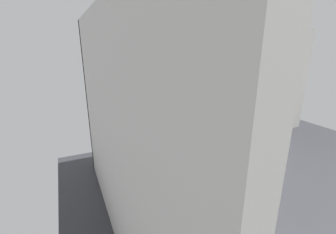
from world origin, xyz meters
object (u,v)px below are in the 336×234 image
at_px(toothbrush_cup, 117,123).
at_px(soap_dispenser, 145,118).
at_px(vanity_sink_left, 135,146).
at_px(toilet, 185,138).
at_px(folded_hand_towel, 134,128).

distance_m(toothbrush_cup, soap_dispenser, 0.53).
bearing_deg(vanity_sink_left, toilet, 0.23).
xyz_separation_m(toilet, soap_dispenser, (-0.76, 0.17, 0.46)).
xyz_separation_m(vanity_sink_left, toilet, (1.03, 0.00, -0.03)).
distance_m(toilet, soap_dispenser, 0.91).
relative_size(toothbrush_cup, soap_dispenser, 1.18).
bearing_deg(toothbrush_cup, vanity_sink_left, -32.44).
distance_m(toothbrush_cup, folded_hand_towel, 0.38).
relative_size(vanity_sink_left, folded_hand_towel, 3.48).
bearing_deg(toothbrush_cup, soap_dispenser, 1.04).
xyz_separation_m(toothbrush_cup, soap_dispenser, (0.53, 0.01, 0.02)).
distance_m(vanity_sink_left, soap_dispenser, 0.54).
xyz_separation_m(toilet, toothbrush_cup, (-1.29, 0.16, 0.44)).
bearing_deg(folded_hand_towel, soap_dispenser, 45.79).
bearing_deg(soap_dispenser, vanity_sink_left, -147.07).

